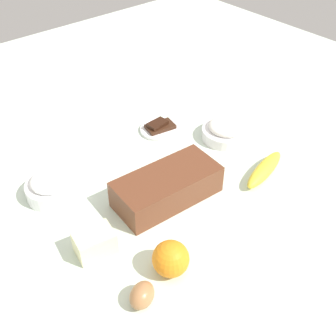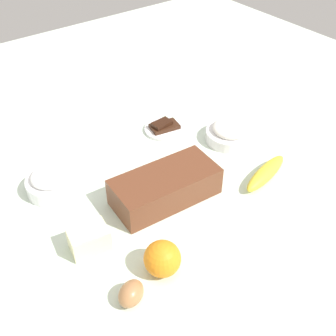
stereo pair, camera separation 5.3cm
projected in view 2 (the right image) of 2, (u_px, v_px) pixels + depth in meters
ground_plane at (168, 182)px, 1.21m from camera, size 2.40×2.40×0.02m
loaf_pan at (165, 186)px, 1.11m from camera, size 0.29×0.15×0.08m
flour_bowl at (230, 132)px, 1.33m from camera, size 0.15×0.15×0.06m
sugar_bowl at (52, 182)px, 1.14m from camera, size 0.14×0.14×0.07m
banana at (266, 173)px, 1.19m from camera, size 0.20×0.09×0.04m
orange_fruit at (162, 259)px, 0.93m from camera, size 0.08×0.08×0.08m
butter_block at (89, 239)px, 0.99m from camera, size 0.10×0.08×0.06m
egg_near_butter at (131, 294)px, 0.88m from camera, size 0.08×0.07×0.05m
chocolate_plate at (164, 128)px, 1.38m from camera, size 0.13×0.13×0.03m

